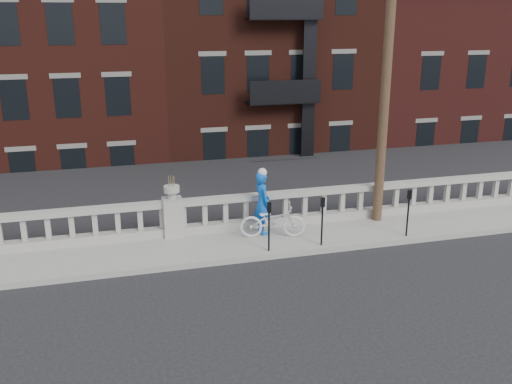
{
  "coord_description": "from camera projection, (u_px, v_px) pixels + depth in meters",
  "views": [
    {
      "loc": [
        -1.74,
        -11.32,
        6.18
      ],
      "look_at": [
        2.24,
        3.2,
        1.48
      ],
      "focal_mm": 40.0,
      "sensor_mm": 36.0,
      "label": 1
    }
  ],
  "objects": [
    {
      "name": "bicycle",
      "position": [
        273.0,
        221.0,
        16.04
      ],
      "size": [
        1.94,
        1.03,
        0.97
      ],
      "primitive_type": "imported",
      "rotation": [
        0.0,
        0.0,
        1.35
      ],
      "color": "silver",
      "rests_on": "sidewalk"
    },
    {
      "name": "utility_pole",
      "position": [
        388.0,
        50.0,
        16.02
      ],
      "size": [
        1.6,
        0.28,
        10.0
      ],
      "color": "#422D1E",
      "rests_on": "sidewalk"
    },
    {
      "name": "ground",
      "position": [
        197.0,
        305.0,
        12.7
      ],
      "size": [
        120.0,
        120.0,
        0.0
      ],
      "primitive_type": "plane",
      "color": "black",
      "rests_on": "ground"
    },
    {
      "name": "sidewalk",
      "position": [
        178.0,
        250.0,
        15.44
      ],
      "size": [
        32.0,
        2.2,
        0.15
      ],
      "primitive_type": "cube",
      "color": "gray",
      "rests_on": "ground"
    },
    {
      "name": "parking_meter_b",
      "position": [
        322.0,
        216.0,
        15.34
      ],
      "size": [
        0.1,
        0.09,
        1.36
      ],
      "color": "black",
      "rests_on": "sidewalk"
    },
    {
      "name": "parking_meter_a",
      "position": [
        269.0,
        221.0,
        14.96
      ],
      "size": [
        0.1,
        0.09,
        1.36
      ],
      "color": "black",
      "rests_on": "sidewalk"
    },
    {
      "name": "balustrade",
      "position": [
        173.0,
        219.0,
        16.15
      ],
      "size": [
        28.0,
        0.34,
        1.03
      ],
      "color": "gray",
      "rests_on": "sidewalk"
    },
    {
      "name": "lower_level",
      "position": [
        139.0,
        78.0,
        33.27
      ],
      "size": [
        80.0,
        44.0,
        20.8
      ],
      "color": "#605E59",
      "rests_on": "ground"
    },
    {
      "name": "cyclist",
      "position": [
        262.0,
        203.0,
        16.21
      ],
      "size": [
        0.52,
        0.72,
        1.82
      ],
      "primitive_type": "imported",
      "rotation": [
        0.0,
        0.0,
        1.71
      ],
      "color": "blue",
      "rests_on": "sidewalk"
    },
    {
      "name": "parking_meter_c",
      "position": [
        408.0,
        208.0,
        15.99
      ],
      "size": [
        0.1,
        0.09,
        1.36
      ],
      "color": "black",
      "rests_on": "sidewalk"
    },
    {
      "name": "planter_pedestal",
      "position": [
        173.0,
        213.0,
        16.09
      ],
      "size": [
        0.55,
        0.55,
        1.76
      ],
      "color": "gray",
      "rests_on": "sidewalk"
    }
  ]
}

